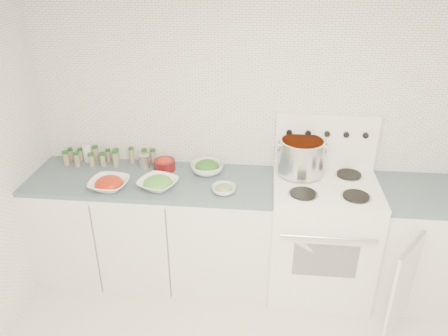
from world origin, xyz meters
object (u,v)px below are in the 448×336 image
bowl_tomato (109,184)px  stove (321,233)px  stock_pot (301,155)px  bowl_snowpea (158,183)px

bowl_tomato → stove: bearing=6.1°
stock_pot → bowl_tomato: bearing=-167.5°
stock_pot → bowl_snowpea: (-1.03, -0.26, -0.15)m
bowl_tomato → bowl_snowpea: (0.35, 0.04, -0.00)m
stock_pot → bowl_snowpea: 1.07m
stock_pot → bowl_snowpea: stock_pot is taller
stove → stock_pot: size_ratio=3.77×
stock_pot → bowl_snowpea: bearing=-165.6°
bowl_tomato → bowl_snowpea: 0.35m
bowl_tomato → bowl_snowpea: size_ratio=0.87×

